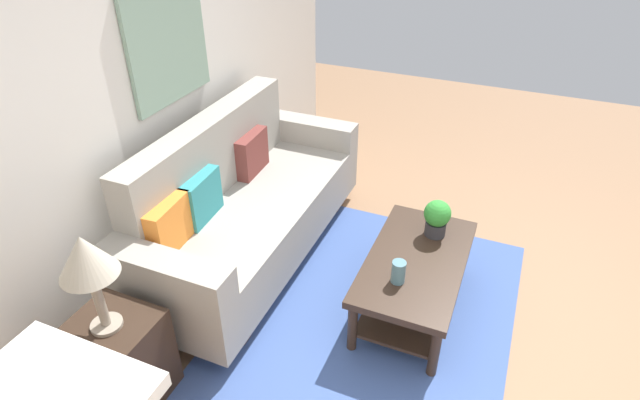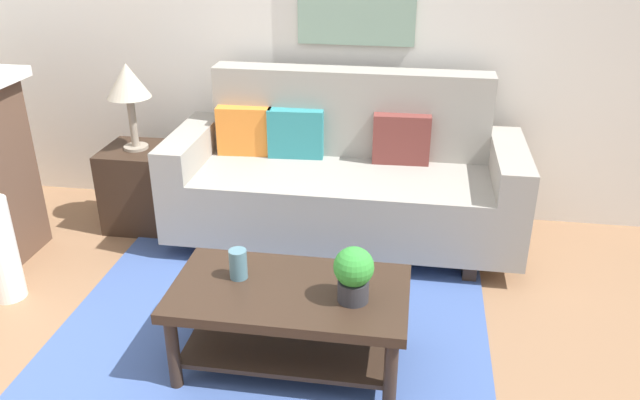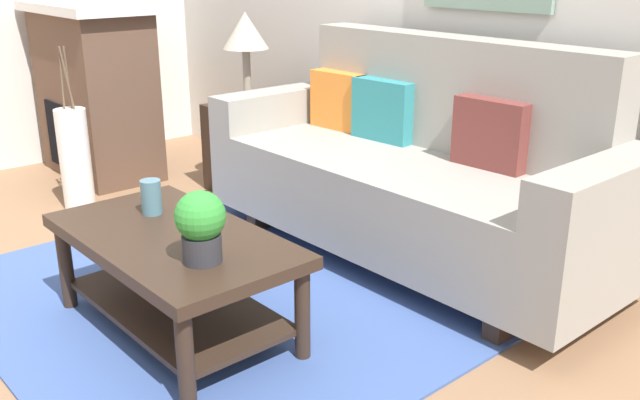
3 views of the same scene
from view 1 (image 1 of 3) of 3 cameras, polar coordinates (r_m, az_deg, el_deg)
ground_plane at (r=3.51m, az=13.87°, el=-14.27°), size 9.37×9.37×0.00m
wall_back at (r=3.52m, az=-19.23°, el=11.69°), size 5.37×0.10×2.70m
area_rug at (r=3.56m, az=5.85°, el=-12.23°), size 2.23×1.78×0.01m
couch at (r=3.81m, az=-8.24°, el=-0.71°), size 2.20×0.84×1.08m
throw_pillow_orange at (r=3.29m, az=-16.40°, el=-2.70°), size 0.37×0.15×0.32m
throw_pillow_teal at (r=3.51m, az=-13.11°, el=0.27°), size 0.37×0.14×0.32m
throw_pillow_maroon at (r=3.99m, az=-7.66°, el=5.17°), size 0.36×0.13×0.32m
coffee_table at (r=3.42m, az=10.47°, el=-7.88°), size 1.10×0.60×0.43m
tabletop_vase at (r=3.12m, az=8.69°, el=-7.89°), size 0.08×0.08×0.15m
potted_plant_tabletop at (r=3.50m, az=12.84°, el=-1.87°), size 0.18×0.18×0.26m
side_table at (r=3.10m, az=-21.40°, el=-16.41°), size 0.44×0.44×0.56m
table_lamp at (r=2.63m, az=-24.51°, el=-6.07°), size 0.28×0.28×0.57m
framed_painting at (r=3.59m, az=-16.47°, el=16.32°), size 0.76×0.03×0.76m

